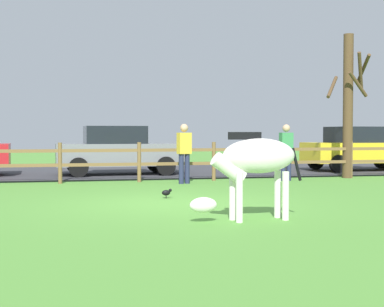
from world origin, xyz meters
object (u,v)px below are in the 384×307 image
object	(u,v)px
crow_on_grass	(167,192)
zebra	(254,162)
visitor_left_of_tree	(286,150)
visitor_right_of_tree	(184,151)
parked_car_yellow	(360,148)
parked_car_grey	(118,150)
bare_tree	(349,103)

from	to	relation	value
crow_on_grass	zebra	bearing A→B (deg)	-75.65
visitor_left_of_tree	visitor_right_of_tree	world-z (taller)	same
parked_car_yellow	visitor_left_of_tree	xyz separation A→B (m)	(-4.01, -2.96, 0.06)
parked_car_yellow	parked_car_grey	xyz separation A→B (m)	(-8.62, -0.11, 0.00)
bare_tree	zebra	size ratio (longest dim) A/B	2.29
zebra	visitor_right_of_tree	size ratio (longest dim) A/B	1.18
zebra	visitor_left_of_tree	bearing A→B (deg)	64.32
visitor_right_of_tree	parked_car_grey	bearing A→B (deg)	115.72
visitor_left_of_tree	visitor_right_of_tree	bearing A→B (deg)	-174.58
parked_car_grey	visitor_left_of_tree	world-z (taller)	visitor_left_of_tree
zebra	crow_on_grass	world-z (taller)	zebra
parked_car_yellow	parked_car_grey	size ratio (longest dim) A/B	0.99
parked_car_yellow	crow_on_grass	bearing A→B (deg)	-141.12
parked_car_yellow	visitor_right_of_tree	world-z (taller)	visitor_right_of_tree
parked_car_grey	visitor_right_of_tree	distance (m)	3.50
parked_car_yellow	visitor_right_of_tree	distance (m)	7.81
visitor_right_of_tree	zebra	bearing A→B (deg)	-92.04
crow_on_grass	bare_tree	bearing A→B (deg)	33.07
bare_tree	visitor_right_of_tree	xyz separation A→B (m)	(-5.35, -0.85, -1.41)
crow_on_grass	visitor_left_of_tree	bearing A→B (deg)	41.06
crow_on_grass	parked_car_grey	bearing A→B (deg)	93.88
zebra	parked_car_grey	xyz separation A→B (m)	(-1.28, 9.77, -0.08)
bare_tree	visitor_right_of_tree	distance (m)	5.60
bare_tree	parked_car_yellow	world-z (taller)	bare_tree
bare_tree	parked_car_grey	world-z (taller)	bare_tree
parked_car_grey	parked_car_yellow	bearing A→B (deg)	0.72
crow_on_grass	visitor_left_of_tree	size ratio (longest dim) A/B	0.13
crow_on_grass	visitor_left_of_tree	world-z (taller)	visitor_left_of_tree
parked_car_yellow	visitor_right_of_tree	size ratio (longest dim) A/B	2.46
visitor_right_of_tree	crow_on_grass	bearing A→B (deg)	-107.88
parked_car_yellow	visitor_right_of_tree	bearing A→B (deg)	-155.36
bare_tree	zebra	distance (m)	9.43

